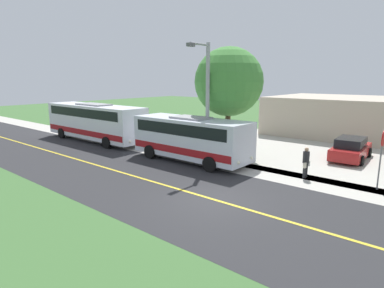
{
  "coord_description": "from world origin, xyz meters",
  "views": [
    {
      "loc": [
        10.88,
        7.88,
        5.24
      ],
      "look_at": [
        -3.5,
        -4.23,
        1.4
      ],
      "focal_mm": 30.28,
      "sensor_mm": 36.0,
      "label": 1
    }
  ],
  "objects_px": {
    "transit_bus_rear": "(95,121)",
    "tree_curbside": "(229,82)",
    "parked_car_near": "(351,149)",
    "commercial_building": "(367,118)",
    "stop_sign": "(382,150)",
    "shuttle_bus_front": "(191,137)",
    "pedestrian_with_bags": "(306,162)",
    "street_light_pole": "(206,98)"
  },
  "relations": [
    {
      "from": "transit_bus_rear",
      "to": "tree_curbside",
      "type": "bearing_deg",
      "value": 103.88
    },
    {
      "from": "parked_car_near",
      "to": "commercial_building",
      "type": "distance_m",
      "value": 9.94
    },
    {
      "from": "transit_bus_rear",
      "to": "tree_curbside",
      "type": "height_order",
      "value": "tree_curbside"
    },
    {
      "from": "transit_bus_rear",
      "to": "stop_sign",
      "type": "bearing_deg",
      "value": 94.21
    },
    {
      "from": "shuttle_bus_front",
      "to": "tree_curbside",
      "type": "xyz_separation_m",
      "value": [
        -2.83,
        0.9,
        3.41
      ]
    },
    {
      "from": "pedestrian_with_bags",
      "to": "street_light_pole",
      "type": "height_order",
      "value": "street_light_pole"
    },
    {
      "from": "shuttle_bus_front",
      "to": "transit_bus_rear",
      "type": "bearing_deg",
      "value": -89.92
    },
    {
      "from": "stop_sign",
      "to": "commercial_building",
      "type": "height_order",
      "value": "commercial_building"
    },
    {
      "from": "pedestrian_with_bags",
      "to": "parked_car_near",
      "type": "distance_m",
      "value": 5.9
    },
    {
      "from": "street_light_pole",
      "to": "parked_car_near",
      "type": "distance_m",
      "value": 10.12
    },
    {
      "from": "shuttle_bus_front",
      "to": "stop_sign",
      "type": "xyz_separation_m",
      "value": [
        -1.53,
        10.4,
        0.39
      ]
    },
    {
      "from": "shuttle_bus_front",
      "to": "stop_sign",
      "type": "distance_m",
      "value": 10.52
    },
    {
      "from": "commercial_building",
      "to": "stop_sign",
      "type": "bearing_deg",
      "value": 14.22
    },
    {
      "from": "pedestrian_with_bags",
      "to": "tree_curbside",
      "type": "bearing_deg",
      "value": -105.13
    },
    {
      "from": "shuttle_bus_front",
      "to": "parked_car_near",
      "type": "bearing_deg",
      "value": 132.19
    },
    {
      "from": "street_light_pole",
      "to": "tree_curbside",
      "type": "bearing_deg",
      "value": -178.12
    },
    {
      "from": "street_light_pole",
      "to": "transit_bus_rear",
      "type": "bearing_deg",
      "value": -88.45
    },
    {
      "from": "transit_bus_rear",
      "to": "parked_car_near",
      "type": "distance_m",
      "value": 19.71
    },
    {
      "from": "street_light_pole",
      "to": "parked_car_near",
      "type": "relative_size",
      "value": 1.63
    },
    {
      "from": "shuttle_bus_front",
      "to": "commercial_building",
      "type": "height_order",
      "value": "commercial_building"
    },
    {
      "from": "stop_sign",
      "to": "tree_curbside",
      "type": "height_order",
      "value": "tree_curbside"
    },
    {
      "from": "tree_curbside",
      "to": "commercial_building",
      "type": "distance_m",
      "value": 15.43
    },
    {
      "from": "transit_bus_rear",
      "to": "pedestrian_with_bags",
      "type": "bearing_deg",
      "value": 93.87
    },
    {
      "from": "stop_sign",
      "to": "street_light_pole",
      "type": "distance_m",
      "value": 9.73
    },
    {
      "from": "tree_curbside",
      "to": "commercial_building",
      "type": "height_order",
      "value": "tree_curbside"
    },
    {
      "from": "shuttle_bus_front",
      "to": "pedestrian_with_bags",
      "type": "relative_size",
      "value": 4.89
    },
    {
      "from": "tree_curbside",
      "to": "commercial_building",
      "type": "relative_size",
      "value": 0.45
    },
    {
      "from": "tree_curbside",
      "to": "parked_car_near",
      "type": "bearing_deg",
      "value": 121.49
    },
    {
      "from": "commercial_building",
      "to": "shuttle_bus_front",
      "type": "bearing_deg",
      "value": -21.19
    },
    {
      "from": "commercial_building",
      "to": "pedestrian_with_bags",
      "type": "bearing_deg",
      "value": 1.82
    },
    {
      "from": "transit_bus_rear",
      "to": "street_light_pole",
      "type": "distance_m",
      "value": 11.84
    },
    {
      "from": "shuttle_bus_front",
      "to": "street_light_pole",
      "type": "distance_m",
      "value": 2.69
    },
    {
      "from": "transit_bus_rear",
      "to": "stop_sign",
      "type": "relative_size",
      "value": 3.78
    },
    {
      "from": "parked_car_near",
      "to": "tree_curbside",
      "type": "xyz_separation_m",
      "value": [
        4.2,
        -6.85,
        4.3
      ]
    },
    {
      "from": "transit_bus_rear",
      "to": "stop_sign",
      "type": "distance_m",
      "value": 21.08
    },
    {
      "from": "tree_curbside",
      "to": "street_light_pole",
      "type": "bearing_deg",
      "value": 1.88
    },
    {
      "from": "stop_sign",
      "to": "tree_curbside",
      "type": "relative_size",
      "value": 0.4
    },
    {
      "from": "street_light_pole",
      "to": "tree_curbside",
      "type": "relative_size",
      "value": 1.0
    },
    {
      "from": "stop_sign",
      "to": "commercial_building",
      "type": "relative_size",
      "value": 0.18
    },
    {
      "from": "stop_sign",
      "to": "parked_car_near",
      "type": "distance_m",
      "value": 6.23
    },
    {
      "from": "transit_bus_rear",
      "to": "commercial_building",
      "type": "xyz_separation_m",
      "value": [
        -16.85,
        17.15,
        0.03
      ]
    },
    {
      "from": "street_light_pole",
      "to": "tree_curbside",
      "type": "height_order",
      "value": "street_light_pole"
    }
  ]
}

